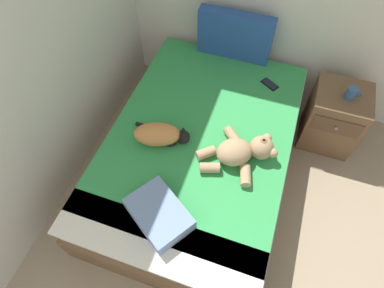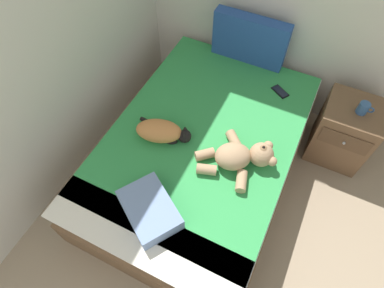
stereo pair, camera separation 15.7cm
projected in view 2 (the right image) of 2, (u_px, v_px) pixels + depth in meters
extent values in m
cube|color=brown|center=(202.00, 161.00, 2.72)|extent=(1.38, 2.06, 0.31)
cube|color=white|center=(202.00, 144.00, 2.51)|extent=(1.34, 2.00, 0.20)
cube|color=green|center=(206.00, 130.00, 2.45)|extent=(1.33, 1.86, 0.02)
cube|color=silver|center=(144.00, 238.00, 1.97)|extent=(1.33, 0.33, 0.02)
cube|color=#264C99|center=(250.00, 39.00, 2.72)|extent=(0.64, 0.11, 0.41)
ellipsoid|color=#D18447|center=(159.00, 131.00, 2.34)|extent=(0.38, 0.28, 0.15)
sphere|color=black|center=(185.00, 136.00, 2.34)|extent=(0.10, 0.10, 0.10)
cone|color=black|center=(185.00, 128.00, 2.31)|extent=(0.04, 0.04, 0.04)
cone|color=black|center=(184.00, 134.00, 2.28)|extent=(0.04, 0.04, 0.04)
cylinder|color=black|center=(150.00, 122.00, 2.46)|extent=(0.16, 0.04, 0.03)
ellipsoid|color=black|center=(171.00, 141.00, 2.35)|extent=(0.11, 0.08, 0.04)
ellipsoid|color=tan|center=(233.00, 156.00, 2.20)|extent=(0.32, 0.30, 0.17)
sphere|color=tan|center=(261.00, 155.00, 2.21)|extent=(0.17, 0.17, 0.17)
sphere|color=#8E6B49|center=(263.00, 150.00, 2.16)|extent=(0.07, 0.07, 0.07)
sphere|color=black|center=(264.00, 148.00, 2.14)|extent=(0.02, 0.02, 0.02)
sphere|color=tan|center=(268.00, 146.00, 2.24)|extent=(0.07, 0.07, 0.07)
sphere|color=tan|center=(272.00, 161.00, 2.17)|extent=(0.07, 0.07, 0.07)
cylinder|color=tan|center=(234.00, 140.00, 2.34)|extent=(0.16, 0.16, 0.07)
cylinder|color=tan|center=(205.00, 154.00, 2.27)|extent=(0.15, 0.15, 0.07)
cylinder|color=tan|center=(241.00, 181.00, 2.15)|extent=(0.11, 0.16, 0.07)
cylinder|color=tan|center=(206.00, 169.00, 2.20)|extent=(0.15, 0.11, 0.07)
cube|color=black|center=(280.00, 92.00, 2.66)|extent=(0.16, 0.14, 0.01)
cube|color=black|center=(280.00, 91.00, 2.65)|extent=(0.14, 0.12, 0.00)
cube|color=#728CB7|center=(150.00, 210.00, 2.01)|extent=(0.49, 0.45, 0.11)
cube|color=brown|center=(343.00, 131.00, 2.72)|extent=(0.45, 0.43, 0.59)
cube|color=brown|center=(344.00, 142.00, 2.51)|extent=(0.38, 0.01, 0.16)
sphere|color=#B2B2B7|center=(344.00, 143.00, 2.50)|extent=(0.02, 0.02, 0.02)
cylinder|color=#33598C|center=(363.00, 108.00, 2.42)|extent=(0.08, 0.08, 0.09)
torus|color=#33598C|center=(370.00, 110.00, 2.41)|extent=(0.06, 0.01, 0.06)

